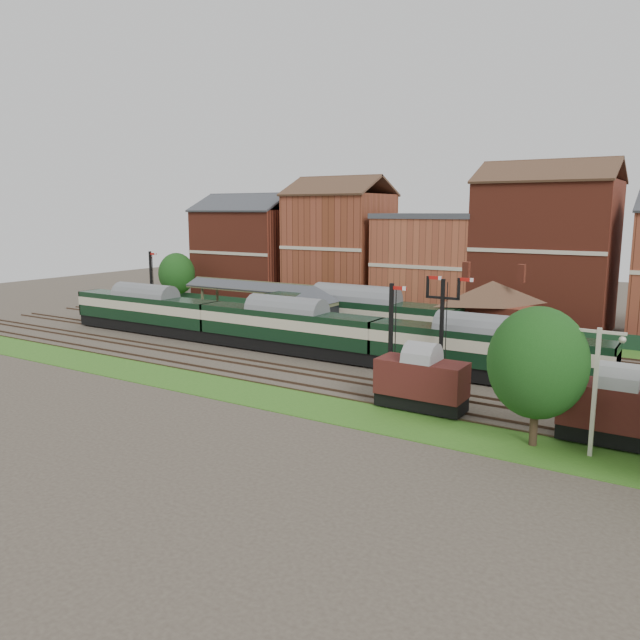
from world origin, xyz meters
The scene contains 20 objects.
ground centered at (0.00, 0.00, 0.00)m, with size 160.00×160.00×0.00m, color #473D33.
grass_back centered at (0.00, 16.00, 0.03)m, with size 90.00×4.50×0.06m, color #2D6619.
grass_front centered at (0.00, -12.00, 0.03)m, with size 90.00×5.00×0.06m, color #2D6619.
fence centered at (0.00, 18.00, 0.75)m, with size 90.00×0.12×1.50m, color #193823.
platform centered at (-5.00, 9.75, 0.50)m, with size 55.00×3.40×1.00m, color #2D2D2D.
signal_box centered at (-3.00, 3.25, 3.19)m, with size 5.40×5.40×6.00m.
brick_hut centered at (5.00, 3.25, 1.20)m, with size 3.20×2.64×2.94m.
station_building centered at (12.00, 9.75, 3.96)m, with size 8.10×8.10×5.90m.
canopy centered at (-11.00, 9.75, 4.58)m, with size 26.00×3.89×4.08m.
semaphore_bracket centered at (12.04, -2.50, 4.63)m, with size 3.60×0.25×8.18m.
semaphore_platform_end centered at (-29.98, 8.00, 4.16)m, with size 1.23×0.25×8.00m.
semaphore_siding centered at (10.02, -7.00, 4.16)m, with size 1.23×0.25×8.00m.
yard_lamp centered at (24.00, -11.50, 3.99)m, with size 2.60×0.22×7.00m.
town_backdrop centered at (-0.18, 25.00, 7.00)m, with size 69.00×10.00×16.00m.
dmu_train centered at (-3.88, 0.00, 2.49)m, with size 55.39×2.91×4.26m.
platform_railcar centered at (-0.25, 6.50, 2.76)m, with size 20.69×3.26×4.77m.
goods_van_a centered at (13.22, -9.00, 2.01)m, with size 5.80×2.51×3.52m.
goods_van_c centered at (24.88, -9.00, 2.08)m, with size 6.01×2.61×3.65m.
tree_far centered at (21.04, -11.56, 4.76)m, with size 5.40×5.40×7.88m.
tree_back centered at (-33.53, 15.89, 4.38)m, with size 4.95×4.95×7.24m.
Camera 1 is at (28.58, -45.82, 12.96)m, focal length 35.00 mm.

